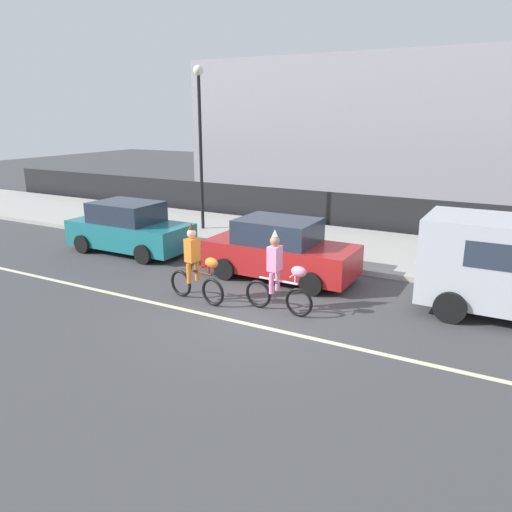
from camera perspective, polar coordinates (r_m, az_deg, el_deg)
name	(u,v)px	position (r m, az deg, el deg)	size (l,w,h in m)	color
ground_plane	(254,315)	(11.31, -0.22, -6.76)	(80.00, 80.00, 0.00)	#424244
road_centre_line	(243,323)	(10.91, -1.51, -7.63)	(36.00, 0.14, 0.01)	beige
sidewalk_curb	(348,247)	(16.98, 10.47, 1.05)	(60.00, 5.00, 0.15)	#ADAAA3
fence_line	(374,214)	(19.55, 13.29, 4.73)	(40.00, 0.08, 1.40)	black
building_backdrop	(475,131)	(27.27, 23.77, 12.93)	(28.00, 8.00, 7.08)	#99939E
parade_cyclist_orange	(196,268)	(11.95, -6.84, -1.33)	(1.71, 0.52, 1.92)	black
parade_cyclist_pink	(279,277)	(11.21, 2.64, -2.41)	(1.72, 0.50, 1.92)	black
parked_car_red	(280,250)	(13.60, 2.76, 0.64)	(4.10, 1.92, 1.64)	#AD1E1E
parked_car_teal	(129,228)	(16.71, -14.28, 3.07)	(4.10, 1.92, 1.64)	#1E727A
street_lamp_post	(200,125)	(18.72, -6.42, 14.71)	(0.36, 0.36, 5.86)	black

